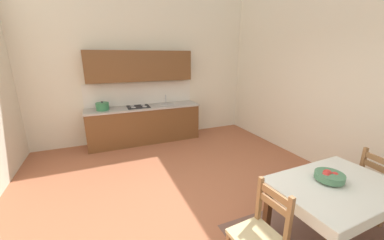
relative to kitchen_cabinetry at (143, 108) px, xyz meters
name	(u,v)px	position (x,y,z in m)	size (l,w,h in m)	color
ground_plane	(201,214)	(0.16, -2.98, -0.91)	(5.99, 7.11, 0.10)	#A86042
wall_back	(144,53)	(0.16, 0.33, 1.29)	(5.99, 0.12, 4.29)	silver
wall_right	(360,52)	(2.92, -2.98, 1.29)	(0.12, 7.11, 4.29)	silver
kitchen_cabinetry	(143,108)	(0.00, 0.00, 0.00)	(2.68, 0.63, 2.20)	brown
dining_table	(335,195)	(1.29, -4.01, -0.23)	(1.38, 0.95, 0.75)	#56331C
dining_chair_window_side	(380,186)	(2.29, -3.96, -0.41)	(0.48, 0.48, 0.93)	#D1BC89
dining_chair_tv_side	(260,235)	(0.30, -4.00, -0.41)	(0.45, 0.45, 0.93)	#D1BC89
fruit_bowl	(329,176)	(1.26, -3.93, -0.04)	(0.30, 0.30, 0.12)	#4C7F5B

